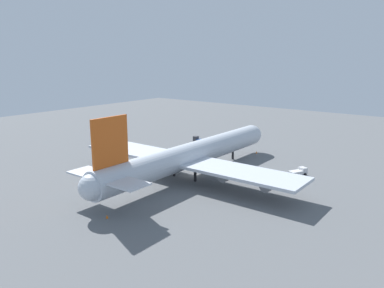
{
  "coord_description": "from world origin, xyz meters",
  "views": [
    {
      "loc": [
        -74.6,
        -57.17,
        30.25
      ],
      "look_at": [
        0.0,
        0.0,
        8.51
      ],
      "focal_mm": 35.04,
      "sensor_mm": 36.0,
      "label": 1
    }
  ],
  "objects_px": {
    "safety_cone_tail": "(107,217)",
    "maintenance_van": "(299,172)",
    "safety_cone_nose": "(257,152)",
    "cargo_airplane": "(191,155)",
    "baggage_tug": "(199,140)"
  },
  "relations": [
    {
      "from": "cargo_airplane",
      "to": "safety_cone_nose",
      "type": "distance_m",
      "value": 32.23
    },
    {
      "from": "baggage_tug",
      "to": "safety_cone_nose",
      "type": "height_order",
      "value": "baggage_tug"
    },
    {
      "from": "maintenance_van",
      "to": "safety_cone_tail",
      "type": "distance_m",
      "value": 51.88
    },
    {
      "from": "safety_cone_tail",
      "to": "maintenance_van",
      "type": "bearing_deg",
      "value": -21.4
    },
    {
      "from": "cargo_airplane",
      "to": "safety_cone_nose",
      "type": "bearing_deg",
      "value": -4.26
    },
    {
      "from": "cargo_airplane",
      "to": "baggage_tug",
      "type": "bearing_deg",
      "value": 33.58
    },
    {
      "from": "maintenance_van",
      "to": "baggage_tug",
      "type": "distance_m",
      "value": 45.89
    },
    {
      "from": "safety_cone_nose",
      "to": "safety_cone_tail",
      "type": "distance_m",
      "value": 62.6
    },
    {
      "from": "baggage_tug",
      "to": "safety_cone_nose",
      "type": "xyz_separation_m",
      "value": [
        -0.31,
        -23.62,
        -0.77
      ]
    },
    {
      "from": "cargo_airplane",
      "to": "safety_cone_tail",
      "type": "distance_m",
      "value": 31.52
    },
    {
      "from": "safety_cone_nose",
      "to": "safety_cone_tail",
      "type": "height_order",
      "value": "safety_cone_nose"
    },
    {
      "from": "maintenance_van",
      "to": "safety_cone_nose",
      "type": "height_order",
      "value": "maintenance_van"
    },
    {
      "from": "safety_cone_tail",
      "to": "safety_cone_nose",
      "type": "bearing_deg",
      "value": 0.88
    },
    {
      "from": "safety_cone_nose",
      "to": "safety_cone_tail",
      "type": "xyz_separation_m",
      "value": [
        -62.6,
        -0.96,
        -0.01
      ]
    },
    {
      "from": "baggage_tug",
      "to": "safety_cone_tail",
      "type": "bearing_deg",
      "value": -158.66
    }
  ]
}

